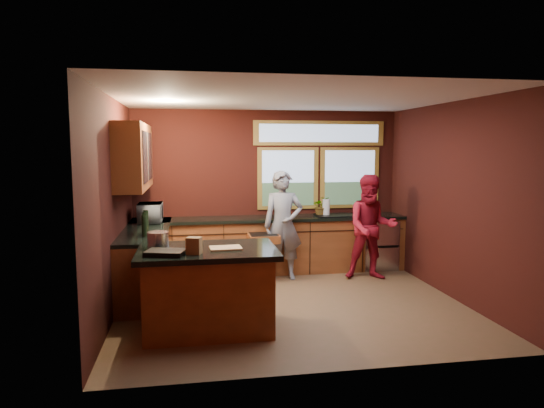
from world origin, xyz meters
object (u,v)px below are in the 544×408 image
object	(u,v)px
person_grey	(283,225)
stock_pot	(158,240)
person_red	(371,227)
cutting_board	(226,248)
island	(208,289)

from	to	relation	value
person_grey	stock_pot	world-z (taller)	person_grey
person_grey	stock_pot	xyz separation A→B (m)	(-1.80, -1.84, 0.18)
person_red	cutting_board	xyz separation A→B (m)	(-2.42, -1.81, 0.13)
island	stock_pot	xyz separation A→B (m)	(-0.55, 0.15, 0.56)
person_red	cutting_board	size ratio (longest dim) A/B	4.73
person_red	island	bearing A→B (deg)	-134.99
island	cutting_board	world-z (taller)	cutting_board
stock_pot	cutting_board	bearing A→B (deg)	-14.93
island	cutting_board	xyz separation A→B (m)	(0.20, -0.05, 0.48)
person_grey	island	bearing A→B (deg)	-119.99
island	person_red	distance (m)	3.18
person_grey	person_red	bearing A→B (deg)	-7.54
person_red	cutting_board	world-z (taller)	person_red
cutting_board	stock_pot	bearing A→B (deg)	165.07
island	person_red	bearing A→B (deg)	33.83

